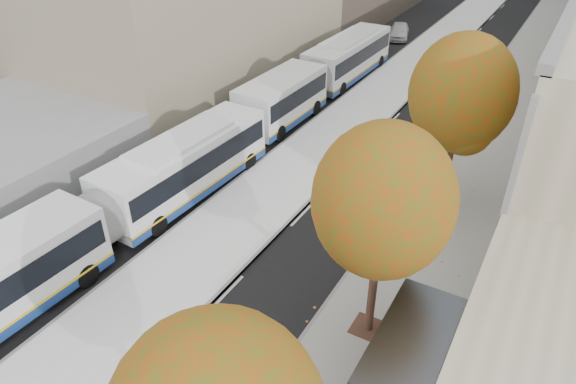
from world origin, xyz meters
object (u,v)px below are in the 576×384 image
Objects in this scene: bus_shelter at (417,351)px; distant_car at (399,31)px; bus_far at (323,73)px; bus_near at (124,203)px.

bus_shelter is 38.91m from distant_car.
distant_car is at bearing 91.60° from bus_far.
bus_near is (-13.13, 2.03, -0.63)m from bus_shelter.
bus_shelter reaches higher than distant_car.
bus_far is at bearing 91.95° from bus_near.
bus_shelter is at bearing -6.66° from bus_near.
bus_near reaches higher than bus_shelter.
bus_near is 18.43m from bus_far.
bus_near is at bearing 171.20° from bus_shelter.
distant_car is (-0.16, 16.10, -0.91)m from bus_far.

